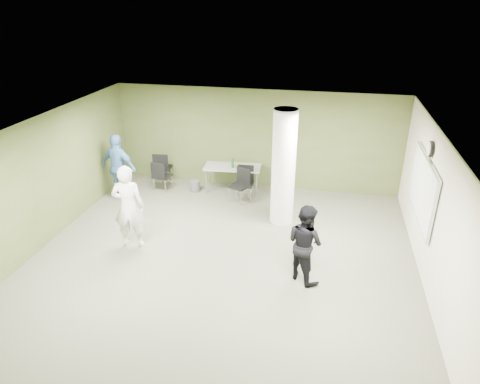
% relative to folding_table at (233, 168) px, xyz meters
% --- Properties ---
extents(floor, '(8.00, 8.00, 0.00)m').
position_rel_folding_table_xyz_m(floor, '(0.56, -3.48, -0.69)').
color(floor, '#51503F').
rests_on(floor, ground).
extents(ceiling, '(8.00, 8.00, 0.00)m').
position_rel_folding_table_xyz_m(ceiling, '(0.56, -3.48, 2.11)').
color(ceiling, white).
rests_on(ceiling, wall_back).
extents(wall_back, '(8.00, 2.80, 0.02)m').
position_rel_folding_table_xyz_m(wall_back, '(0.56, 0.52, 0.71)').
color(wall_back, '#474F25').
rests_on(wall_back, floor).
extents(wall_left, '(0.02, 8.00, 2.80)m').
position_rel_folding_table_xyz_m(wall_left, '(-3.44, -3.48, 0.71)').
color(wall_left, '#474F25').
rests_on(wall_left, floor).
extents(wall_right_cream, '(0.02, 8.00, 2.80)m').
position_rel_folding_table_xyz_m(wall_right_cream, '(4.56, -3.48, 0.71)').
color(wall_right_cream, beige).
rests_on(wall_right_cream, floor).
extents(column, '(0.56, 0.56, 2.80)m').
position_rel_folding_table_xyz_m(column, '(1.56, -1.48, 0.71)').
color(column, silver).
rests_on(column, floor).
extents(whiteboard, '(0.05, 2.30, 1.30)m').
position_rel_folding_table_xyz_m(whiteboard, '(4.48, -2.28, 0.81)').
color(whiteboard, silver).
rests_on(whiteboard, wall_right_cream).
extents(wall_clock, '(0.06, 0.32, 0.32)m').
position_rel_folding_table_xyz_m(wall_clock, '(4.49, -2.28, 1.66)').
color(wall_clock, black).
rests_on(wall_clock, wall_right_cream).
extents(folding_table, '(1.60, 0.80, 0.99)m').
position_rel_folding_table_xyz_m(folding_table, '(0.00, 0.00, 0.00)').
color(folding_table, gray).
rests_on(folding_table, floor).
extents(wastebasket, '(0.27, 0.27, 0.31)m').
position_rel_folding_table_xyz_m(wastebasket, '(-1.05, -0.25, -0.53)').
color(wastebasket, '#4C4C4C').
rests_on(wastebasket, floor).
extents(chair_back_left, '(0.51, 0.51, 0.94)m').
position_rel_folding_table_xyz_m(chair_back_left, '(-2.13, 0.09, -0.14)').
color(chair_back_left, black).
rests_on(chair_back_left, floor).
extents(chair_back_right, '(0.51, 0.51, 0.89)m').
position_rel_folding_table_xyz_m(chair_back_right, '(-1.97, -0.45, -0.17)').
color(chair_back_right, black).
rests_on(chair_back_right, floor).
extents(chair_table_left, '(0.48, 0.48, 0.92)m').
position_rel_folding_table_xyz_m(chair_table_left, '(0.43, -0.38, -0.16)').
color(chair_table_left, black).
rests_on(chair_table_left, floor).
extents(chair_table_right, '(0.59, 0.59, 0.90)m').
position_rel_folding_table_xyz_m(chair_table_right, '(0.35, -0.54, -0.16)').
color(chair_table_right, black).
rests_on(chair_table_right, floor).
extents(woman_white, '(0.76, 0.57, 1.89)m').
position_rel_folding_table_xyz_m(woman_white, '(-1.54, -3.28, 0.26)').
color(woman_white, silver).
rests_on(woman_white, floor).
extents(man_black, '(0.98, 0.96, 1.59)m').
position_rel_folding_table_xyz_m(man_black, '(2.26, -3.72, 0.11)').
color(man_black, black).
rests_on(man_black, floor).
extents(man_blue, '(1.14, 0.68, 1.82)m').
position_rel_folding_table_xyz_m(man_blue, '(-2.84, -1.13, 0.22)').
color(man_blue, teal).
rests_on(man_blue, floor).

